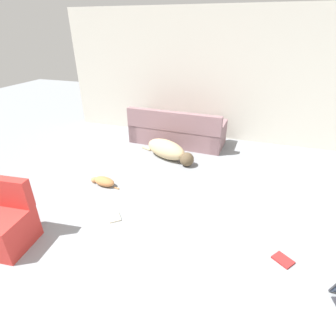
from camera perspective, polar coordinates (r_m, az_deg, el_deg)
The scene contains 8 objects.
ground_plane at distance 2.79m, azimuth -6.56°, elevation -29.74°, with size 20.00×20.00×0.00m, color gray.
wall_back at distance 6.18m, azimuth 11.96°, elevation 18.66°, with size 7.48×0.06×2.78m.
couch at distance 6.01m, azimuth 1.98°, elevation 7.86°, with size 2.13×0.92×0.81m.
dog at distance 5.28m, azimuth 0.09°, elevation 3.87°, with size 1.32×0.77×0.37m.
cat at distance 4.55m, azimuth -13.88°, elevation -2.84°, with size 0.56×0.24×0.15m.
book_cream at distance 3.82m, azimuth -11.67°, elevation -10.40°, with size 0.26×0.27×0.02m.
book_red at distance 3.44m, azimuth 23.74°, elevation -17.84°, with size 0.26×0.25×0.02m.
side_chair at distance 3.74m, azimuth -31.89°, elevation -10.48°, with size 0.61×0.62×0.82m.
Camera 1 is at (0.72, -1.30, 2.36)m, focal length 28.00 mm.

